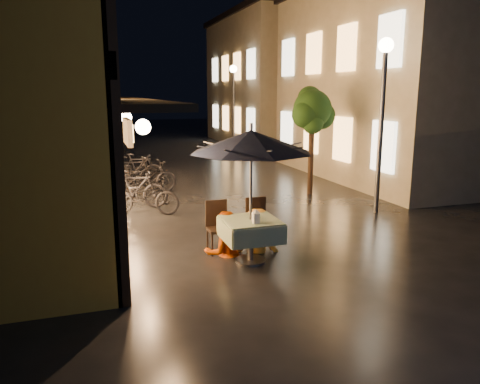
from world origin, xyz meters
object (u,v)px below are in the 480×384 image
object	(u,v)px
table_lantern	(256,215)
bicycle_0	(144,196)
streetlamp_near	(383,94)
person_orange	(224,212)
patio_umbrella	(251,142)
person_yellow	(258,210)
cafe_table	(251,230)

from	to	relation	value
table_lantern	bicycle_0	distance (m)	4.48
table_lantern	streetlamp_near	bearing A→B (deg)	31.75
person_orange	streetlamp_near	bearing A→B (deg)	-159.36
patio_umbrella	bicycle_0	size ratio (longest dim) A/B	1.38
streetlamp_near	bicycle_0	size ratio (longest dim) A/B	2.38
person_yellow	person_orange	bearing A→B (deg)	15.60
table_lantern	bicycle_0	xyz separation A→B (m)	(-1.39, 4.23, -0.45)
cafe_table	person_yellow	world-z (taller)	person_yellow
table_lantern	person_yellow	xyz separation A→B (m)	(0.32, 0.78, -0.12)
streetlamp_near	bicycle_0	world-z (taller)	streetlamp_near
streetlamp_near	person_yellow	world-z (taller)	streetlamp_near
streetlamp_near	patio_umbrella	bearing A→B (deg)	-150.97
person_orange	patio_umbrella	bearing A→B (deg)	119.83
patio_umbrella	bicycle_0	bearing A→B (deg)	109.31
person_yellow	bicycle_0	distance (m)	3.87
cafe_table	person_orange	distance (m)	0.67
person_yellow	bicycle_0	xyz separation A→B (m)	(-1.71, 3.45, -0.33)
person_orange	person_yellow	xyz separation A→B (m)	(0.64, -0.03, -0.00)
person_yellow	bicycle_0	size ratio (longest dim) A/B	0.90
patio_umbrella	table_lantern	distance (m)	1.26
table_lantern	person_yellow	bearing A→B (deg)	67.66
table_lantern	bicycle_0	world-z (taller)	table_lantern
cafe_table	table_lantern	bearing A→B (deg)	-90.00
person_orange	person_yellow	bearing A→B (deg)	176.13
patio_umbrella	bicycle_0	distance (m)	4.52
streetlamp_near	cafe_table	size ratio (longest dim) A/B	4.27
streetlamp_near	person_orange	bearing A→B (deg)	-158.52
patio_umbrella	cafe_table	bearing A→B (deg)	-14.04
patio_umbrella	table_lantern	size ratio (longest dim) A/B	9.84
table_lantern	person_yellow	world-z (taller)	person_yellow
patio_umbrella	person_orange	world-z (taller)	patio_umbrella
streetlamp_near	bicycle_0	bearing A→B (deg)	163.54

